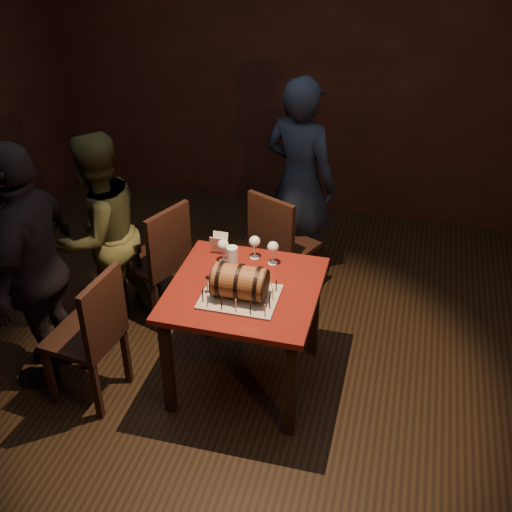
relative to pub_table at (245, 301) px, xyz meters
name	(u,v)px	position (x,y,z in m)	size (l,w,h in m)	color
room_shell	(239,190)	(-0.03, 0.00, 0.76)	(5.04, 5.04, 2.80)	black
pub_table	(245,301)	(0.00, 0.00, 0.00)	(0.90, 0.90, 0.75)	#4D100C
cake_board	(240,297)	(0.00, -0.11, 0.12)	(0.45, 0.35, 0.01)	gray
barrel_cake	(240,282)	(0.00, -0.11, 0.22)	(0.37, 0.22, 0.22)	brown
birthday_candles	(240,290)	(0.00, -0.11, 0.16)	(0.40, 0.30, 0.09)	#DBC183
wine_glass_left	(223,246)	(-0.21, 0.24, 0.23)	(0.07, 0.07, 0.16)	silver
wine_glass_mid	(255,242)	(-0.02, 0.33, 0.23)	(0.07, 0.07, 0.16)	silver
wine_glass_right	(273,248)	(0.11, 0.29, 0.23)	(0.07, 0.07, 0.16)	silver
pint_of_ale	(232,258)	(-0.13, 0.19, 0.18)	(0.07, 0.07, 0.15)	silver
menu_card	(219,244)	(-0.26, 0.34, 0.17)	(0.10, 0.05, 0.13)	white
chair_back	(279,243)	(0.01, 0.92, -0.12)	(0.53, 0.53, 0.93)	black
chair_left_rear	(161,257)	(-0.77, 0.52, -0.12)	(0.53, 0.53, 0.93)	black
chair_left_front	(93,331)	(-0.85, -0.37, -0.12)	(0.45, 0.45, 0.93)	black
person_back	(300,182)	(0.07, 1.34, 0.19)	(0.60, 0.40, 1.65)	#182030
person_left_rear	(99,235)	(-1.14, 0.37, 0.10)	(0.71, 0.56, 1.47)	#3A3B1D
person_left_front	(35,269)	(-1.26, -0.24, 0.19)	(0.97, 0.40, 1.66)	black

